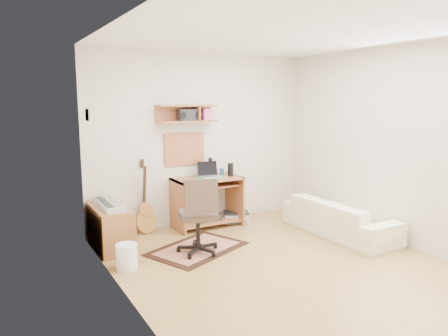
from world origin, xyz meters
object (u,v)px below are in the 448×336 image
printer (236,216)px  desk (207,202)px  task_chair (198,215)px  cabinet (110,227)px  sofa (340,212)px

printer → desk: bearing=-156.8°
task_chair → printer: task_chair is taller
task_chair → printer: bearing=55.0°
cabinet → printer: cabinet is taller
desk → sofa: 1.93m
cabinet → sofa: bearing=-20.0°
printer → sofa: bearing=-31.8°
cabinet → desk: bearing=7.8°
desk → printer: bearing=0.6°
desk → task_chair: 1.14m
cabinet → printer: 2.06m
cabinet → sofa: sofa is taller
desk → printer: size_ratio=2.54×
desk → sofa: (1.44, -1.29, -0.04)m
task_chair → cabinet: size_ratio=1.10×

